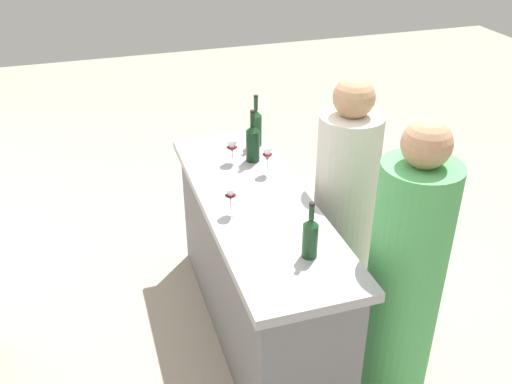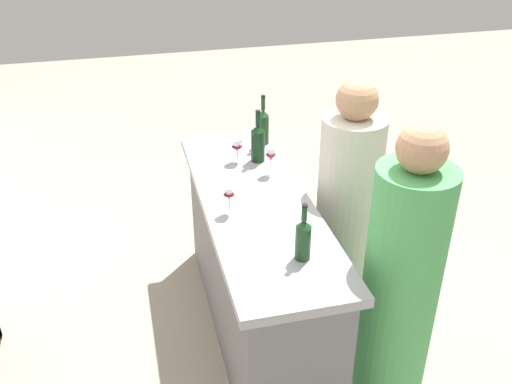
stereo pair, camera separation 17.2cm
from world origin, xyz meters
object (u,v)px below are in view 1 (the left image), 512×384
wine_glass_near_left (267,155)px  person_left_guest (344,213)px  wine_bottle_leftmost_olive_green (310,237)px  wine_glass_near_center (232,146)px  wine_bottle_center_olive_green (256,127)px  wine_bottle_second_left_dark_green (253,142)px  person_center_guest (405,281)px  wine_glass_near_right (231,195)px

wine_glass_near_left → person_left_guest: bearing=-122.2°
wine_bottle_leftmost_olive_green → person_left_guest: bearing=-38.5°
wine_glass_near_center → wine_bottle_center_olive_green: bearing=-47.6°
wine_bottle_second_left_dark_green → wine_glass_near_left: bearing=-170.1°
wine_bottle_leftmost_olive_green → person_left_guest: 0.81m
wine_glass_near_left → wine_glass_near_center: wine_glass_near_left is taller
wine_bottle_center_olive_green → person_center_guest: bearing=-165.4°
wine_glass_near_left → wine_bottle_second_left_dark_green: bearing=9.9°
wine_bottle_center_olive_green → wine_glass_near_center: 0.28m
wine_bottle_second_left_dark_green → wine_bottle_center_olive_green: size_ratio=0.97×
wine_bottle_leftmost_olive_green → wine_bottle_center_olive_green: 1.23m
person_left_guest → wine_glass_near_left: bearing=-37.3°
wine_bottle_second_left_dark_green → wine_glass_near_right: wine_bottle_second_left_dark_green is taller
wine_glass_near_left → wine_glass_near_center: 0.25m
wine_bottle_leftmost_olive_green → person_left_guest: (0.59, -0.47, -0.31)m
wine_glass_near_center → person_left_guest: 0.77m
wine_bottle_second_left_dark_green → wine_bottle_leftmost_olive_green: bearing=177.5°
wine_bottle_center_olive_green → wine_glass_near_left: wine_bottle_center_olive_green is taller
wine_glass_near_center → wine_glass_near_right: bearing=163.5°
wine_bottle_leftmost_olive_green → wine_glass_near_right: 0.53m
wine_bottle_second_left_dark_green → wine_glass_near_right: (-0.55, 0.29, -0.01)m
wine_bottle_leftmost_olive_green → wine_glass_near_center: wine_bottle_leftmost_olive_green is taller
wine_bottle_leftmost_olive_green → wine_glass_near_left: wine_bottle_leftmost_olive_green is taller
wine_bottle_leftmost_olive_green → wine_glass_near_center: bearing=4.3°
wine_glass_near_right → wine_bottle_center_olive_green: bearing=-26.3°
wine_glass_near_right → person_left_guest: bearing=-80.4°
wine_glass_near_right → wine_bottle_second_left_dark_green: bearing=-27.8°
wine_glass_near_right → person_left_guest: size_ratio=0.10×
wine_bottle_second_left_dark_green → person_center_guest: 1.23m
wine_bottle_leftmost_olive_green → wine_bottle_center_olive_green: wine_bottle_center_olive_green is taller
wine_glass_near_center → person_left_guest: (-0.45, -0.54, -0.31)m
wine_bottle_leftmost_olive_green → wine_bottle_second_left_dark_green: wine_bottle_second_left_dark_green is taller
wine_glass_near_left → person_center_guest: person_center_guest is taller
wine_glass_near_left → person_center_guest: 1.05m
wine_glass_near_right → wine_glass_near_left: bearing=-41.1°
person_left_guest → wine_glass_near_right: bearing=4.6°
wine_glass_near_left → wine_bottle_leftmost_olive_green: bearing=174.8°
wine_glass_near_center → person_left_guest: size_ratio=0.10×
person_center_guest → person_left_guest: bearing=-78.6°
wine_bottle_second_left_dark_green → person_center_guest: (-1.11, -0.43, -0.31)m
wine_bottle_center_olive_green → wine_glass_near_right: (-0.76, 0.37, -0.02)m
wine_bottle_center_olive_green → wine_glass_near_right: bearing=153.7°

